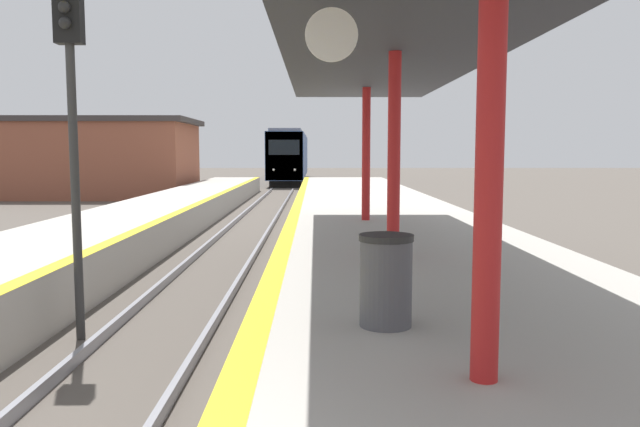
# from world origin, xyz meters

# --- Properties ---
(train) EXTENTS (2.74, 22.23, 4.32)m
(train) POSITION_xyz_m (0.00, 53.67, 2.20)
(train) COLOR black
(train) RESTS_ON ground
(signal_near) EXTENTS (0.36, 0.31, 4.95)m
(signal_near) POSITION_xyz_m (-1.05, 6.74, 3.43)
(signal_near) COLOR #2D2D2D
(signal_near) RESTS_ON ground
(station_canopy) EXTENTS (3.62, 16.47, 3.47)m
(station_canopy) POSITION_xyz_m (3.49, 8.21, 4.23)
(station_canopy) COLOR red
(station_canopy) RESTS_ON platform_right
(trash_bin) EXTENTS (0.53, 0.53, 0.90)m
(trash_bin) POSITION_xyz_m (2.92, 4.18, 1.37)
(trash_bin) COLOR #4C4C51
(trash_bin) RESTS_ON platform_right
(station_building) EXTENTS (14.05, 7.06, 4.51)m
(station_building) POSITION_xyz_m (-11.82, 34.56, 2.27)
(station_building) COLOR brown
(station_building) RESTS_ON ground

